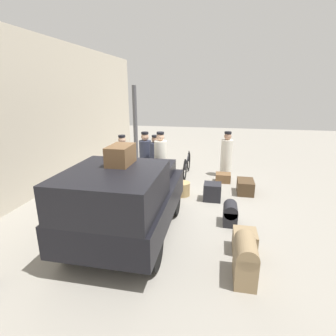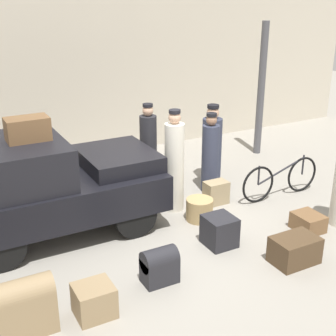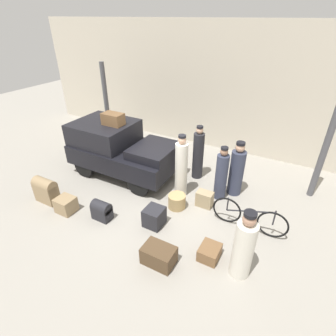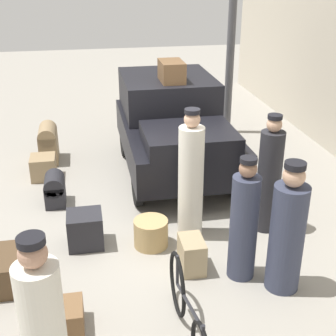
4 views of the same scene
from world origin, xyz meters
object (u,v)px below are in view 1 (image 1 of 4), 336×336
Objects in this scene: conductor_in_dark_uniform at (226,156)px; suitcase_black_upright at (245,258)px; bicycle at (187,165)px; trunk_large_brown at (171,180)px; truck at (126,197)px; porter_carrying_trunk at (161,167)px; trunk_umber_medium at (245,187)px; trunk_on_truck_roof at (121,155)px; porter_lifting_near_truck at (145,158)px; porter_standing_middle at (155,162)px; trunk_wicker_pale at (212,192)px; suitcase_small_leather at (223,178)px; porter_with_bicycle at (123,167)px; wicker_basket at (182,189)px; trunk_barrel_dark at (230,213)px; suitcase_tan_flat at (245,241)px.

conductor_in_dark_uniform is 2.18× the size of suitcase_black_upright.
bicycle reaches higher than trunk_large_brown.
porter_carrying_trunk reaches higher than truck.
trunk_on_truck_roof is at bearing 140.09° from trunk_umber_medium.
porter_lifting_near_truck is at bearing 9.40° from trunk_on_truck_roof.
porter_lifting_near_truck reaches higher than trunk_umber_medium.
conductor_in_dark_uniform is 1.00× the size of porter_standing_middle.
trunk_wicker_pale reaches higher than suitcase_small_leather.
porter_with_bicycle is 4.56m from suitcase_black_upright.
porter_with_bicycle is at bearing 88.34° from porter_carrying_trunk.
bicycle is at bearing 68.98° from suitcase_small_leather.
wicker_basket is 1.84m from porter_with_bicycle.
trunk_barrel_dark is at bearing -160.80° from trunk_wicker_pale.
porter_standing_middle reaches higher than trunk_large_brown.
porter_standing_middle is 2.35× the size of trunk_umber_medium.
truck is 4.04m from trunk_umber_medium.
trunk_umber_medium is at bearing -74.33° from wicker_basket.
bicycle is 3.75× the size of trunk_wicker_pale.
trunk_umber_medium is at bearing -125.73° from bicycle.
suitcase_black_upright is (-1.85, -0.17, 0.12)m from trunk_barrel_dark.
trunk_wicker_pale is at bearing -154.85° from bicycle.
trunk_on_truck_roof is at bearing 163.21° from wicker_basket.
porter_standing_middle is at bearing 49.50° from wicker_basket.
conductor_in_dark_uniform reaches higher than bicycle.
suitcase_small_leather is (0.55, -2.20, -0.59)m from porter_standing_middle.
trunk_large_brown is at bearing 115.58° from suitcase_small_leather.
trunk_barrel_dark is 1.19× the size of trunk_large_brown.
porter_with_bicycle is at bearing 20.47° from trunk_on_truck_roof.
bicycle is 2.82× the size of trunk_on_truck_roof.
suitcase_black_upright reaches higher than suitcase_tan_flat.
trunk_wicker_pale is at bearing 170.10° from conductor_in_dark_uniform.
porter_lifting_near_truck is 3.74× the size of trunk_large_brown.
trunk_wicker_pale is at bearing -120.28° from porter_lifting_near_truck.
trunk_wicker_pale is 1.02× the size of suitcase_tan_flat.
porter_lifting_near_truck reaches higher than suitcase_tan_flat.
porter_lifting_near_truck is 1.25m from trunk_large_brown.
porter_lifting_near_truck is 2.24× the size of suitcase_black_upright.
trunk_wicker_pale is at bearing -36.33° from truck.
truck is 5.27× the size of trunk_on_truck_roof.
truck is at bearing 143.67° from trunk_wicker_pale.
trunk_on_truck_roof reaches higher than trunk_barrel_dark.
truck is at bearing 162.13° from wicker_basket.
suitcase_tan_flat is at bearing -163.51° from trunk_wicker_pale.
porter_with_bicycle is 1.10× the size of conductor_in_dark_uniform.
trunk_umber_medium is at bearing -92.97° from trunk_large_brown.
truck is 2.91m from trunk_wicker_pale.
suitcase_black_upright reaches higher than suitcase_small_leather.
suitcase_small_leather is (3.93, 0.38, -0.06)m from suitcase_tan_flat.
suitcase_small_leather is at bearing -111.02° from bicycle.
truck is 2.47m from suitcase_tan_flat.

